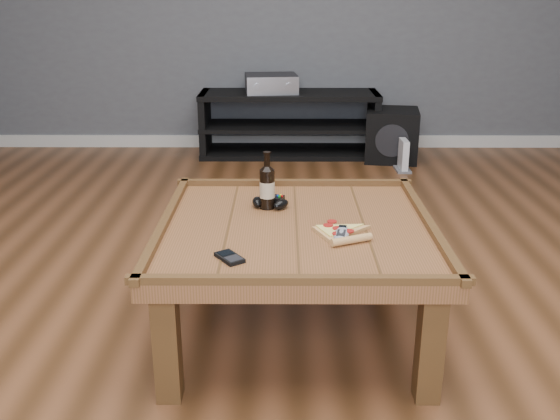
{
  "coord_description": "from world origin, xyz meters",
  "views": [
    {
      "loc": [
        -0.05,
        -2.14,
        1.28
      ],
      "look_at": [
        -0.06,
        -0.03,
        0.52
      ],
      "focal_mm": 40.0,
      "sensor_mm": 36.0,
      "label": 1
    }
  ],
  "objects_px": {
    "game_console": "(403,157)",
    "remote_control": "(341,234)",
    "coffee_table": "(296,239)",
    "smartphone": "(230,257)",
    "beer_bottle": "(267,186)",
    "av_receiver": "(271,83)",
    "game_controller": "(270,202)",
    "subwoofer": "(391,135)",
    "pizza_slice": "(339,232)",
    "media_console": "(289,124)"
  },
  "relations": [
    {
      "from": "pizza_slice",
      "to": "remote_control",
      "type": "distance_m",
      "value": 0.02
    },
    {
      "from": "smartphone",
      "to": "remote_control",
      "type": "bearing_deg",
      "value": -8.41
    },
    {
      "from": "pizza_slice",
      "to": "subwoofer",
      "type": "distance_m",
      "value": 2.78
    },
    {
      "from": "beer_bottle",
      "to": "game_controller",
      "type": "relative_size",
      "value": 1.45
    },
    {
      "from": "beer_bottle",
      "to": "game_console",
      "type": "relative_size",
      "value": 0.99
    },
    {
      "from": "pizza_slice",
      "to": "subwoofer",
      "type": "bearing_deg",
      "value": 53.24
    },
    {
      "from": "coffee_table",
      "to": "game_controller",
      "type": "bearing_deg",
      "value": 116.6
    },
    {
      "from": "pizza_slice",
      "to": "beer_bottle",
      "type": "bearing_deg",
      "value": 109.45
    },
    {
      "from": "remote_control",
      "to": "game_console",
      "type": "relative_size",
      "value": 0.79
    },
    {
      "from": "game_controller",
      "to": "coffee_table",
      "type": "bearing_deg",
      "value": -46.21
    },
    {
      "from": "pizza_slice",
      "to": "smartphone",
      "type": "height_order",
      "value": "pizza_slice"
    },
    {
      "from": "remote_control",
      "to": "subwoofer",
      "type": "xyz_separation_m",
      "value": [
        0.64,
        2.72,
        -0.27
      ]
    },
    {
      "from": "pizza_slice",
      "to": "smartphone",
      "type": "xyz_separation_m",
      "value": [
        -0.37,
        -0.21,
        -0.0
      ]
    },
    {
      "from": "pizza_slice",
      "to": "media_console",
      "type": "bearing_deg",
      "value": 69.64
    },
    {
      "from": "media_console",
      "to": "game_controller",
      "type": "relative_size",
      "value": 8.83
    },
    {
      "from": "media_console",
      "to": "remote_control",
      "type": "relative_size",
      "value": 7.67
    },
    {
      "from": "subwoofer",
      "to": "remote_control",
      "type": "bearing_deg",
      "value": -94.96
    },
    {
      "from": "media_console",
      "to": "pizza_slice",
      "type": "relative_size",
      "value": 4.43
    },
    {
      "from": "game_controller",
      "to": "subwoofer",
      "type": "distance_m",
      "value": 2.57
    },
    {
      "from": "game_controller",
      "to": "smartphone",
      "type": "xyz_separation_m",
      "value": [
        -0.12,
        -0.51,
        -0.01
      ]
    },
    {
      "from": "beer_bottle",
      "to": "subwoofer",
      "type": "relative_size",
      "value": 0.52
    },
    {
      "from": "av_receiver",
      "to": "subwoofer",
      "type": "bearing_deg",
      "value": -15.53
    },
    {
      "from": "remote_control",
      "to": "smartphone",
      "type": "bearing_deg",
      "value": -143.41
    },
    {
      "from": "game_console",
      "to": "subwoofer",
      "type": "bearing_deg",
      "value": 96.06
    },
    {
      "from": "remote_control",
      "to": "game_console",
      "type": "xyz_separation_m",
      "value": [
        0.68,
        2.4,
        -0.36
      ]
    },
    {
      "from": "pizza_slice",
      "to": "game_console",
      "type": "height_order",
      "value": "pizza_slice"
    },
    {
      "from": "smartphone",
      "to": "remote_control",
      "type": "xyz_separation_m",
      "value": [
        0.38,
        0.19,
        0.01
      ]
    },
    {
      "from": "smartphone",
      "to": "subwoofer",
      "type": "relative_size",
      "value": 0.27
    },
    {
      "from": "game_controller",
      "to": "game_console",
      "type": "bearing_deg",
      "value": 83.05
    },
    {
      "from": "pizza_slice",
      "to": "av_receiver",
      "type": "bearing_deg",
      "value": 72.47
    },
    {
      "from": "remote_control",
      "to": "av_receiver",
      "type": "height_order",
      "value": "av_receiver"
    },
    {
      "from": "pizza_slice",
      "to": "av_receiver",
      "type": "xyz_separation_m",
      "value": [
        -0.29,
        2.84,
        0.11
      ]
    },
    {
      "from": "media_console",
      "to": "beer_bottle",
      "type": "height_order",
      "value": "beer_bottle"
    },
    {
      "from": "subwoofer",
      "to": "game_console",
      "type": "xyz_separation_m",
      "value": [
        0.04,
        -0.31,
        -0.09
      ]
    },
    {
      "from": "game_controller",
      "to": "smartphone",
      "type": "height_order",
      "value": "game_controller"
    },
    {
      "from": "media_console",
      "to": "game_console",
      "type": "height_order",
      "value": "media_console"
    },
    {
      "from": "smartphone",
      "to": "beer_bottle",
      "type": "bearing_deg",
      "value": 42.56
    },
    {
      "from": "coffee_table",
      "to": "beer_bottle",
      "type": "bearing_deg",
      "value": 121.58
    },
    {
      "from": "coffee_table",
      "to": "smartphone",
      "type": "xyz_separation_m",
      "value": [
        -0.22,
        -0.31,
        0.07
      ]
    },
    {
      "from": "beer_bottle",
      "to": "av_receiver",
      "type": "xyz_separation_m",
      "value": [
        -0.03,
        2.56,
        0.03
      ]
    },
    {
      "from": "subwoofer",
      "to": "beer_bottle",
      "type": "bearing_deg",
      "value": -102.32
    },
    {
      "from": "media_console",
      "to": "pizza_slice",
      "type": "xyz_separation_m",
      "value": [
        0.15,
        -2.85,
        0.21
      ]
    },
    {
      "from": "beer_bottle",
      "to": "av_receiver",
      "type": "relative_size",
      "value": 0.54
    },
    {
      "from": "media_console",
      "to": "subwoofer",
      "type": "bearing_deg",
      "value": -11.31
    },
    {
      "from": "game_controller",
      "to": "remote_control",
      "type": "relative_size",
      "value": 0.87
    },
    {
      "from": "beer_bottle",
      "to": "pizza_slice",
      "type": "height_order",
      "value": "beer_bottle"
    },
    {
      "from": "beer_bottle",
      "to": "game_console",
      "type": "bearing_deg",
      "value": 65.78
    },
    {
      "from": "game_console",
      "to": "remote_control",
      "type": "bearing_deg",
      "value": -107.19
    },
    {
      "from": "coffee_table",
      "to": "smartphone",
      "type": "bearing_deg",
      "value": -125.43
    },
    {
      "from": "av_receiver",
      "to": "remote_control",
      "type": "bearing_deg",
      "value": -90.32
    }
  ]
}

